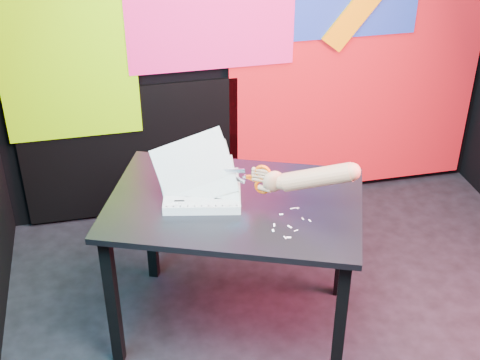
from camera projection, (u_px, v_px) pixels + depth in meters
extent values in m
cube|color=red|center=(357.00, 71.00, 4.06)|extent=(1.60, 0.02, 1.60)
cube|color=#88EA01|center=(66.00, 54.00, 3.60)|extent=(0.75, 0.02, 1.00)
cube|color=black|center=(132.00, 152.00, 4.01)|extent=(1.30, 0.02, 0.85)
cube|color=black|center=(113.00, 302.00, 3.01)|extent=(0.06, 0.06, 0.72)
cube|color=black|center=(150.00, 221.00, 3.55)|extent=(0.06, 0.06, 0.72)
cube|color=black|center=(340.00, 326.00, 2.88)|extent=(0.06, 0.06, 0.72)
cube|color=black|center=(343.00, 239.00, 3.42)|extent=(0.06, 0.06, 0.72)
cube|color=#2E2E31|center=(235.00, 204.00, 3.02)|extent=(1.34, 1.12, 0.03)
cube|color=beige|center=(202.00, 196.00, 3.01)|extent=(0.38, 0.31, 0.04)
cube|color=white|center=(202.00, 192.00, 3.00)|extent=(0.38, 0.31, 0.00)
cube|color=white|center=(202.00, 191.00, 3.00)|extent=(0.37, 0.30, 0.10)
cube|color=white|center=(199.00, 185.00, 2.99)|extent=(0.34, 0.26, 0.18)
cube|color=white|center=(196.00, 175.00, 2.98)|extent=(0.35, 0.21, 0.25)
cube|color=white|center=(193.00, 165.00, 2.97)|extent=(0.38, 0.15, 0.30)
cylinder|color=black|center=(166.00, 206.00, 2.90)|extent=(0.01, 0.01, 0.00)
cylinder|color=black|center=(173.00, 206.00, 2.90)|extent=(0.01, 0.01, 0.00)
cylinder|color=black|center=(180.00, 206.00, 2.90)|extent=(0.01, 0.01, 0.00)
cylinder|color=black|center=(188.00, 206.00, 2.90)|extent=(0.01, 0.01, 0.00)
cylinder|color=black|center=(195.00, 206.00, 2.90)|extent=(0.01, 0.01, 0.00)
cylinder|color=black|center=(202.00, 206.00, 2.90)|extent=(0.01, 0.01, 0.00)
cylinder|color=black|center=(209.00, 206.00, 2.90)|extent=(0.01, 0.01, 0.00)
cylinder|color=black|center=(216.00, 206.00, 2.90)|extent=(0.01, 0.01, 0.00)
cylinder|color=black|center=(223.00, 206.00, 2.90)|extent=(0.01, 0.01, 0.00)
cylinder|color=black|center=(230.00, 206.00, 2.90)|extent=(0.01, 0.01, 0.00)
cylinder|color=black|center=(237.00, 206.00, 2.90)|extent=(0.01, 0.01, 0.00)
cylinder|color=black|center=(170.00, 179.00, 3.09)|extent=(0.01, 0.01, 0.00)
cylinder|color=black|center=(177.00, 179.00, 3.09)|extent=(0.01, 0.01, 0.00)
cylinder|color=black|center=(183.00, 179.00, 3.09)|extent=(0.01, 0.01, 0.00)
cylinder|color=black|center=(190.00, 179.00, 3.09)|extent=(0.01, 0.01, 0.00)
cylinder|color=black|center=(196.00, 179.00, 3.09)|extent=(0.01, 0.01, 0.00)
cylinder|color=black|center=(203.00, 179.00, 3.09)|extent=(0.01, 0.01, 0.00)
cylinder|color=black|center=(210.00, 179.00, 3.10)|extent=(0.01, 0.01, 0.00)
cylinder|color=black|center=(216.00, 179.00, 3.10)|extent=(0.01, 0.01, 0.00)
cylinder|color=black|center=(223.00, 178.00, 3.10)|extent=(0.01, 0.01, 0.00)
cylinder|color=black|center=(229.00, 178.00, 3.10)|extent=(0.01, 0.01, 0.00)
cylinder|color=black|center=(236.00, 178.00, 3.10)|extent=(0.01, 0.01, 0.00)
cube|color=black|center=(185.00, 187.00, 3.03)|extent=(0.06, 0.02, 0.00)
cube|color=black|center=(206.00, 189.00, 3.02)|extent=(0.05, 0.02, 0.00)
cube|color=black|center=(194.00, 196.00, 2.97)|extent=(0.08, 0.03, 0.00)
cube|color=black|center=(218.00, 198.00, 2.95)|extent=(0.04, 0.02, 0.00)
cube|color=black|center=(179.00, 201.00, 2.93)|extent=(0.05, 0.02, 0.00)
cube|color=black|center=(213.00, 183.00, 3.06)|extent=(0.06, 0.02, 0.00)
cube|color=silver|center=(230.00, 171.00, 2.96)|extent=(0.12, 0.08, 0.05)
cube|color=silver|center=(230.00, 177.00, 2.97)|extent=(0.12, 0.08, 0.05)
cylinder|color=silver|center=(245.00, 176.00, 2.95)|extent=(0.02, 0.02, 0.01)
cube|color=#ED4305|center=(250.00, 179.00, 2.94)|extent=(0.05, 0.04, 0.02)
cube|color=#ED4305|center=(250.00, 176.00, 2.94)|extent=(0.05, 0.04, 0.02)
torus|color=#ED4305|center=(263.00, 173.00, 2.91)|extent=(0.07, 0.05, 0.07)
torus|color=#ED4305|center=(262.00, 186.00, 2.94)|extent=(0.07, 0.05, 0.07)
ellipsoid|color=#B65D44|center=(274.00, 181.00, 2.91)|extent=(0.10, 0.06, 0.10)
cylinder|color=#B65D44|center=(263.00, 180.00, 2.93)|extent=(0.08, 0.06, 0.02)
cylinder|color=#B65D44|center=(263.00, 177.00, 2.92)|extent=(0.07, 0.05, 0.02)
cylinder|color=#B65D44|center=(263.00, 174.00, 2.91)|extent=(0.06, 0.05, 0.02)
cylinder|color=#B65D44|center=(263.00, 171.00, 2.90)|extent=(0.06, 0.05, 0.02)
cylinder|color=#B65D44|center=(265.00, 189.00, 2.93)|extent=(0.06, 0.06, 0.03)
cylinder|color=#B65D44|center=(285.00, 183.00, 2.90)|extent=(0.08, 0.09, 0.07)
cylinder|color=#B65D44|center=(317.00, 177.00, 2.83)|extent=(0.31, 0.23, 0.19)
sphere|color=#B65D44|center=(352.00, 172.00, 2.76)|extent=(0.08, 0.08, 0.08)
cube|color=white|center=(297.00, 208.00, 2.96)|extent=(0.01, 0.01, 0.00)
cube|color=white|center=(290.00, 227.00, 2.84)|extent=(0.02, 0.02, 0.00)
cube|color=white|center=(310.00, 221.00, 2.88)|extent=(0.01, 0.02, 0.00)
cube|color=white|center=(274.00, 225.00, 2.85)|extent=(0.01, 0.02, 0.00)
cube|color=white|center=(273.00, 230.00, 2.82)|extent=(0.01, 0.02, 0.00)
cube|color=white|center=(281.00, 214.00, 2.92)|extent=(0.02, 0.01, 0.00)
cube|color=white|center=(298.00, 208.00, 2.96)|extent=(0.01, 0.01, 0.00)
cube|color=white|center=(303.00, 219.00, 2.89)|extent=(0.01, 0.02, 0.00)
cube|color=white|center=(296.00, 231.00, 2.82)|extent=(0.02, 0.01, 0.00)
cube|color=white|center=(285.00, 237.00, 2.77)|extent=(0.01, 0.02, 0.00)
cube|color=white|center=(293.00, 208.00, 2.96)|extent=(0.03, 0.01, 0.00)
cube|color=white|center=(289.00, 237.00, 2.77)|extent=(0.02, 0.01, 0.00)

